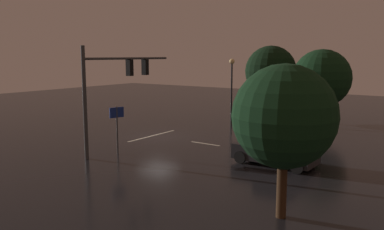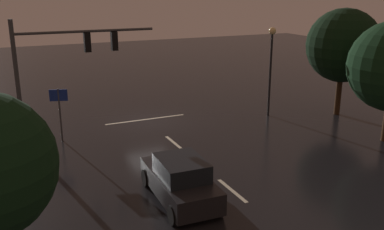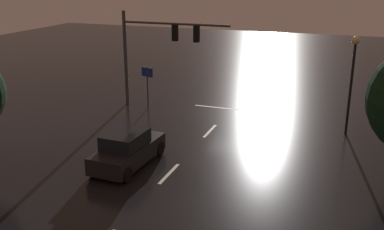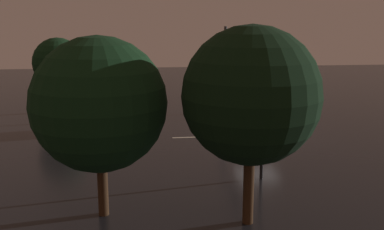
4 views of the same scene
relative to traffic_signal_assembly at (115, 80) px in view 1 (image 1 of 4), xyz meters
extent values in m
plane|color=black|center=(-4.68, -0.65, -4.32)|extent=(80.00, 80.00, 0.00)
cylinder|color=#383A3D|center=(2.36, 0.01, -1.18)|extent=(0.22, 0.22, 6.27)
cylinder|color=#383A3D|center=(-1.23, 0.01, 1.24)|extent=(7.17, 0.14, 0.14)
cube|color=black|center=(-1.23, 0.01, 0.67)|extent=(0.32, 0.36, 1.00)
sphere|color=red|center=(-1.23, -0.18, 0.99)|extent=(0.20, 0.20, 0.20)
sphere|color=black|center=(-1.23, -0.18, 0.67)|extent=(0.20, 0.20, 0.20)
sphere|color=black|center=(-1.23, -0.18, 0.35)|extent=(0.20, 0.20, 0.20)
cube|color=black|center=(-2.67, 0.01, 0.67)|extent=(0.32, 0.36, 1.00)
sphere|color=red|center=(-2.67, -0.18, 0.99)|extent=(0.20, 0.20, 0.20)
sphere|color=black|center=(-2.67, -0.18, 0.67)|extent=(0.20, 0.20, 0.20)
sphere|color=black|center=(-2.67, -0.18, 0.35)|extent=(0.20, 0.20, 0.20)
cube|color=beige|center=(-4.68, 3.35, -4.31)|extent=(0.16, 2.20, 0.01)
cube|color=beige|center=(-4.68, 9.35, -4.31)|extent=(0.16, 2.20, 0.01)
cube|color=beige|center=(-4.68, -1.19, -4.31)|extent=(5.00, 0.16, 0.01)
cube|color=black|center=(-2.52, 9.13, -3.70)|extent=(1.97, 4.37, 0.80)
cube|color=black|center=(-2.51, 9.33, -2.96)|extent=(1.68, 2.16, 0.68)
cylinder|color=black|center=(-1.75, 7.49, -3.98)|extent=(0.25, 0.69, 0.68)
cylinder|color=black|center=(-3.42, 7.56, -3.98)|extent=(0.25, 0.69, 0.68)
cylinder|color=black|center=(-1.62, 10.69, -3.98)|extent=(0.25, 0.69, 0.68)
cylinder|color=black|center=(-3.29, 10.76, -3.98)|extent=(0.25, 0.69, 0.68)
sphere|color=#F9EFC6|center=(-1.96, 6.98, -3.65)|extent=(0.20, 0.20, 0.20)
sphere|color=#F9EFC6|center=(-3.26, 7.03, -3.65)|extent=(0.20, 0.20, 0.20)
cylinder|color=black|center=(-11.98, 1.19, -1.78)|extent=(0.14, 0.14, 5.07)
sphere|color=#F9D88C|center=(-11.98, 1.19, 0.93)|extent=(0.44, 0.44, 0.44)
cylinder|color=#383A3D|center=(0.52, 0.58, -2.91)|extent=(0.09, 0.09, 2.81)
cube|color=navy|center=(0.52, 0.58, -1.86)|extent=(0.88, 0.31, 0.60)
cylinder|color=#382314|center=(-14.85, 7.66, -3.20)|extent=(0.36, 0.36, 2.23)
sphere|color=black|center=(-14.85, 7.66, -0.37)|extent=(4.58, 4.58, 4.58)
cylinder|color=#382314|center=(3.86, 12.11, -3.17)|extent=(0.36, 0.36, 2.29)
sphere|color=black|center=(3.86, 12.11, -0.66)|extent=(3.65, 3.65, 3.65)
cylinder|color=#382314|center=(-16.09, 2.80, -2.98)|extent=(0.36, 0.36, 2.67)
sphere|color=black|center=(-16.09, 2.80, 0.03)|extent=(4.48, 4.48, 4.48)
camera|label=1|loc=(16.89, 17.29, 1.44)|focal=37.44mm
camera|label=2|loc=(3.21, 22.65, 3.37)|focal=40.05mm
camera|label=3|loc=(-12.00, 26.32, 4.45)|focal=41.99mm
camera|label=4|loc=(-29.76, 6.36, 2.36)|focal=41.83mm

